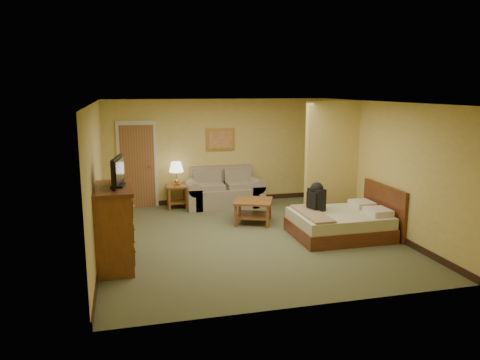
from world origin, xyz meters
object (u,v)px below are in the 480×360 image
object	(u,v)px
coffee_table	(253,206)
bed	(343,223)
loveseat	(224,194)
dresser	(114,227)

from	to	relation	value
coffee_table	bed	xyz separation A→B (m)	(1.44, -1.32, -0.09)
loveseat	dresser	distance (m)	4.33
coffee_table	loveseat	bearing A→B (deg)	100.29
dresser	bed	bearing A→B (deg)	7.20
loveseat	coffee_table	size ratio (longest dim) A/B	1.85
loveseat	dresser	size ratio (longest dim) A/B	1.42
loveseat	bed	xyz separation A→B (m)	(1.74, -2.93, -0.04)
coffee_table	bed	size ratio (longest dim) A/B	0.54
bed	dresser	bearing A→B (deg)	-172.80
bed	coffee_table	bearing A→B (deg)	137.54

